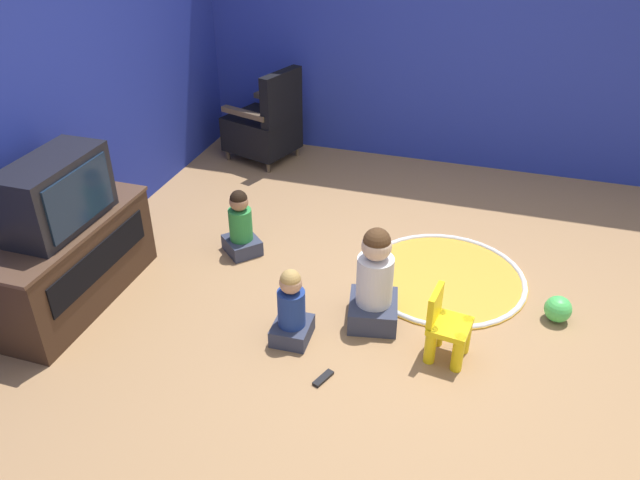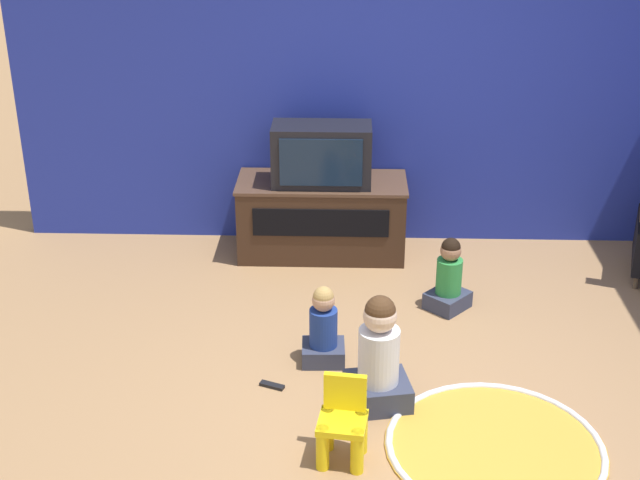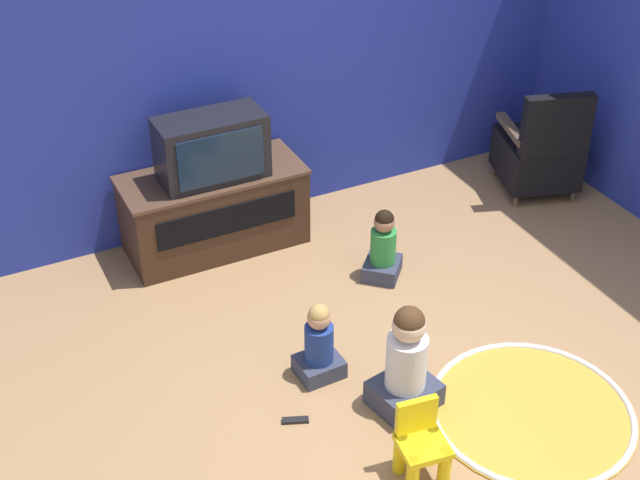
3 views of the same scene
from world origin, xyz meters
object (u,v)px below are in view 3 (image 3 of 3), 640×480
object	(u,v)px
black_armchair	(540,152)
child_watching_left	(406,364)
television	(212,148)
yellow_kid_chair	(421,448)
child_watching_center	(319,345)
remote_control	(295,420)
tv_cabinet	(214,209)
child_watching_right	(383,248)

from	to	relation	value
black_armchair	child_watching_left	xyz separation A→B (m)	(-2.17, -1.60, -0.05)
television	black_armchair	bearing A→B (deg)	-7.70
yellow_kid_chair	child_watching_left	distance (m)	0.53
child_watching_center	remote_control	distance (m)	0.47
yellow_kid_chair	tv_cabinet	bearing A→B (deg)	101.63
black_armchair	child_watching_right	bearing A→B (deg)	32.55
child_watching_left	child_watching_right	bearing A→B (deg)	55.04
child_watching_right	yellow_kid_chair	bearing A→B (deg)	-161.04
yellow_kid_chair	child_watching_left	size ratio (longest dim) A/B	0.66
television	yellow_kid_chair	size ratio (longest dim) A/B	1.60
child_watching_left	remote_control	world-z (taller)	child_watching_left
television	child_watching_left	world-z (taller)	television
child_watching_left	remote_control	size ratio (longest dim) A/B	4.46
yellow_kid_chair	remote_control	size ratio (longest dim) A/B	2.93
yellow_kid_chair	child_watching_right	xyz separation A→B (m)	(0.70, 1.63, 0.03)
tv_cabinet	black_armchair	xyz separation A→B (m)	(2.55, -0.40, 0.04)
tv_cabinet	television	xyz separation A→B (m)	(0.00, -0.05, 0.51)
television	black_armchair	world-z (taller)	television
yellow_kid_chair	child_watching_center	xyz separation A→B (m)	(-0.13, 0.93, 0.03)
black_armchair	tv_cabinet	bearing A→B (deg)	8.21
black_armchair	yellow_kid_chair	distance (m)	3.16
child_watching_left	child_watching_center	xyz separation A→B (m)	(-0.32, 0.44, -0.08)
black_armchair	child_watching_left	size ratio (longest dim) A/B	1.32
tv_cabinet	child_watching_center	world-z (taller)	tv_cabinet
remote_control	tv_cabinet	bearing A→B (deg)	-75.48
tv_cabinet	yellow_kid_chair	distance (m)	2.50
tv_cabinet	remote_control	bearing A→B (deg)	-97.30
black_armchair	child_watching_right	world-z (taller)	black_armchair
television	black_armchair	size ratio (longest dim) A/B	0.80
television	child_watching_center	xyz separation A→B (m)	(0.06, -1.51, -0.60)
black_armchair	child_watching_center	world-z (taller)	black_armchair
child_watching_left	child_watching_center	world-z (taller)	child_watching_left
television	yellow_kid_chair	distance (m)	2.52
television	black_armchair	xyz separation A→B (m)	(2.55, -0.34, -0.47)
television	child_watching_right	size ratio (longest dim) A/B	1.39
tv_cabinet	television	world-z (taller)	television
child_watching_left	black_armchair	bearing A→B (deg)	25.52
television	child_watching_right	world-z (taller)	television
tv_cabinet	child_watching_left	size ratio (longest dim) A/B	1.84
television	child_watching_right	bearing A→B (deg)	-42.16
tv_cabinet	television	bearing A→B (deg)	-90.00
child_watching_left	remote_control	bearing A→B (deg)	155.59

